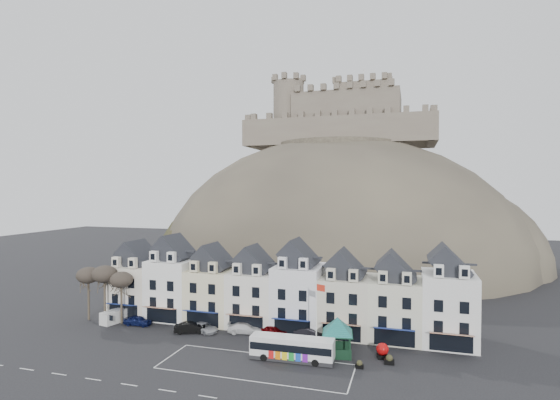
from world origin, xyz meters
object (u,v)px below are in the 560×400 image
at_px(car_maroon, 274,330).
at_px(flagpole, 317,314).
at_px(car_white, 245,328).
at_px(car_charcoal, 311,334).
at_px(car_silver, 204,328).
at_px(bus_shelter, 337,326).
at_px(car_black, 191,328).
at_px(bus, 292,347).
at_px(red_buoy, 382,350).
at_px(car_navy, 138,321).
at_px(white_van, 114,316).

bearing_deg(car_maroon, flagpole, -111.29).
xyz_separation_m(car_white, car_charcoal, (9.34, 0.41, 0.02)).
xyz_separation_m(flagpole, car_silver, (-17.27, 4.17, -4.59)).
bearing_deg(bus_shelter, car_black, 165.08).
height_order(bus, bus_shelter, bus_shelter).
relative_size(bus, bus_shelter, 1.38).
xyz_separation_m(bus, car_white, (-8.87, 7.45, -0.83)).
bearing_deg(car_white, car_maroon, -95.33).
distance_m(bus_shelter, car_black, 21.51).
xyz_separation_m(bus, car_charcoal, (0.47, 7.85, -0.81)).
xyz_separation_m(bus, flagpole, (2.57, 2.11, 3.66)).
bearing_deg(red_buoy, bus_shelter, -173.83).
bearing_deg(car_navy, bus_shelter, -98.40).
relative_size(red_buoy, car_charcoal, 0.41).
relative_size(car_white, car_charcoal, 1.10).
bearing_deg(flagpole, white_van, 172.62).
distance_m(car_silver, car_maroon, 10.09).
distance_m(car_navy, car_white, 16.71).
height_order(bus, car_navy, bus).
bearing_deg(car_white, car_black, 94.77).
bearing_deg(bus_shelter, car_silver, 161.92).
height_order(bus, white_van, bus).
relative_size(car_black, car_maroon, 1.16).
xyz_separation_m(bus_shelter, car_charcoal, (-4.41, 4.62, -2.89)).
bearing_deg(car_silver, car_white, -55.40).
height_order(bus_shelter, white_van, bus_shelter).
relative_size(white_van, car_silver, 0.98).
relative_size(bus_shelter, car_silver, 1.64).
relative_size(flagpole, car_silver, 2.06).
relative_size(car_navy, car_black, 0.92).
distance_m(car_black, car_maroon, 11.87).
bearing_deg(car_silver, car_charcoal, -60.77).
distance_m(bus_shelter, red_buoy, 6.02).
relative_size(red_buoy, car_white, 0.37).
bearing_deg(car_black, bus_shelter, -118.00).
bearing_deg(car_black, bus, -130.44).
height_order(car_black, car_white, car_black).
xyz_separation_m(bus, car_silver, (-14.70, 6.29, -0.93)).
bearing_deg(car_charcoal, red_buoy, -109.73).
distance_m(bus, car_maroon, 9.21).
distance_m(bus_shelter, car_silver, 20.05).
relative_size(car_maroon, car_charcoal, 0.87).
xyz_separation_m(white_van, car_navy, (4.27, -0.17, -0.22)).
height_order(bus, red_buoy, bus).
xyz_separation_m(white_van, car_charcoal, (30.27, 1.55, -0.19)).
xyz_separation_m(white_van, car_silver, (15.10, -0.02, -0.31)).
bearing_deg(bus, car_charcoal, 84.93).
bearing_deg(car_white, red_buoy, -111.70).
distance_m(white_van, car_white, 20.96).
distance_m(bus_shelter, white_van, 34.92).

